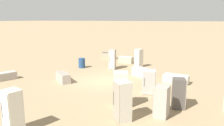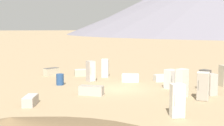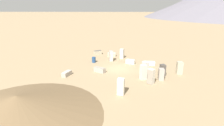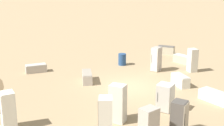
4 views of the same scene
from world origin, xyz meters
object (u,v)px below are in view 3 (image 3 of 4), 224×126
(discarded_fridge_8, at_px, (111,56))
(discarded_fridge_10, at_px, (121,87))
(discarded_fridge_4, at_px, (161,74))
(discarded_fridge_14, at_px, (179,68))
(discarded_fridge_1, at_px, (112,54))
(discarded_fridge_5, at_px, (122,54))
(rusty_barrel, at_px, (94,60))
(discarded_fridge_3, at_px, (100,70))
(discarded_fridge_11, at_px, (151,76))
(discarded_fridge_12, at_px, (143,72))
(discarded_fridge_7, at_px, (67,74))
(discarded_fridge_2, at_px, (163,70))
(discarded_fridge_9, at_px, (149,63))
(discarded_fridge_13, at_px, (130,61))
(discarded_fridge_6, at_px, (145,67))
(discarded_fridge_0, at_px, (98,52))

(discarded_fridge_8, relative_size, discarded_fridge_10, 1.01)
(discarded_fridge_4, bearing_deg, discarded_fridge_14, -51.00)
(discarded_fridge_1, relative_size, discarded_fridge_5, 0.89)
(discarded_fridge_5, distance_m, rusty_barrel, 5.51)
(discarded_fridge_3, bearing_deg, discarded_fridge_11, -86.70)
(discarded_fridge_12, bearing_deg, discarded_fridge_1, 87.01)
(discarded_fridge_7, bearing_deg, discarded_fridge_2, -159.39)
(discarded_fridge_10, bearing_deg, discarded_fridge_11, -128.13)
(discarded_fridge_3, height_order, discarded_fridge_11, discarded_fridge_11)
(discarded_fridge_2, bearing_deg, discarded_fridge_10, -62.14)
(discarded_fridge_7, height_order, discarded_fridge_9, discarded_fridge_9)
(discarded_fridge_10, relative_size, discarded_fridge_13, 1.14)
(discarded_fridge_9, relative_size, discarded_fridge_13, 1.16)
(discarded_fridge_2, distance_m, discarded_fridge_12, 3.04)
(discarded_fridge_13, height_order, rusty_barrel, rusty_barrel)
(discarded_fridge_2, height_order, discarded_fridge_13, discarded_fridge_2)
(discarded_fridge_3, relative_size, discarded_fridge_6, 1.19)
(discarded_fridge_4, bearing_deg, discarded_fridge_8, 40.92)
(discarded_fridge_11, xyz_separation_m, rusty_barrel, (8.26, 8.14, -0.47))
(discarded_fridge_9, bearing_deg, discarded_fridge_1, -125.45)
(discarded_fridge_8, relative_size, discarded_fridge_12, 0.95)
(discarded_fridge_2, xyz_separation_m, discarded_fridge_4, (-1.47, 0.51, -0.03))
(discarded_fridge_10, bearing_deg, discarded_fridge_7, -23.06)
(discarded_fridge_13, bearing_deg, discarded_fridge_7, -34.51)
(discarded_fridge_8, xyz_separation_m, discarded_fridge_9, (-1.88, -6.23, -0.60))
(discarded_fridge_10, bearing_deg, discarded_fridge_13, -86.18)
(discarded_fridge_1, relative_size, discarded_fridge_7, 0.95)
(discarded_fridge_4, distance_m, discarded_fridge_14, 3.82)
(discarded_fridge_12, bearing_deg, discarded_fridge_4, -29.89)
(discarded_fridge_1, xyz_separation_m, discarded_fridge_13, (-4.50, -3.33, 0.02))
(discarded_fridge_2, xyz_separation_m, rusty_barrel, (5.56, 10.12, -0.33))
(discarded_fridge_14, bearing_deg, rusty_barrel, -107.66)
(discarded_fridge_0, distance_m, discarded_fridge_13, 8.47)
(discarded_fridge_0, distance_m, discarded_fridge_3, 10.16)
(discarded_fridge_6, relative_size, discarded_fridge_11, 0.80)
(discarded_fridge_6, height_order, discarded_fridge_14, discarded_fridge_14)
(discarded_fridge_1, height_order, discarded_fridge_7, discarded_fridge_1)
(discarded_fridge_4, xyz_separation_m, discarded_fridge_12, (0.16, 2.23, 0.20))
(discarded_fridge_4, relative_size, discarded_fridge_12, 0.79)
(discarded_fridge_13, bearing_deg, discarded_fridge_0, -111.44)
(discarded_fridge_7, bearing_deg, discarded_fridge_13, -128.48)
(discarded_fridge_8, bearing_deg, discarded_fridge_2, 122.85)
(discarded_fridge_12, bearing_deg, discarded_fridge_10, -148.08)
(discarded_fridge_0, height_order, discarded_fridge_9, discarded_fridge_0)
(discarded_fridge_10, height_order, discarded_fridge_13, discarded_fridge_10)
(discarded_fridge_8, relative_size, discarded_fridge_13, 1.15)
(discarded_fridge_3, height_order, discarded_fridge_8, discarded_fridge_8)
(discarded_fridge_9, height_order, discarded_fridge_14, discarded_fridge_14)
(discarded_fridge_3, distance_m, discarded_fridge_10, 7.38)
(discarded_fridge_7, height_order, rusty_barrel, rusty_barrel)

